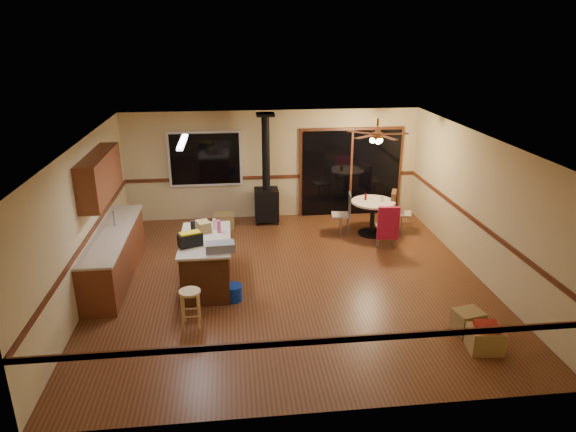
{
  "coord_description": "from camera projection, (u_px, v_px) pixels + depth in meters",
  "views": [
    {
      "loc": [
        -0.98,
        -8.43,
        4.35
      ],
      "look_at": [
        0.0,
        0.3,
        1.15
      ],
      "focal_mm": 32.0,
      "sensor_mm": 36.0,
      "label": 1
    }
  ],
  "objects": [
    {
      "name": "bottle_pink",
      "position": [
        219.0,
        226.0,
        9.23
      ],
      "size": [
        0.08,
        0.08,
        0.23
      ],
      "primitive_type": "cylinder",
      "rotation": [
        0.0,
        0.0,
        0.17
      ],
      "color": "#D84C8C",
      "rests_on": "kitchen_island"
    },
    {
      "name": "wall_left",
      "position": [
        84.0,
        222.0,
        8.65
      ],
      "size": [
        0.0,
        7.0,
        7.0
      ],
      "primitive_type": "plane",
      "rotation": [
        1.57,
        0.0,
        1.57
      ],
      "color": "#CDB782",
      "rests_on": "ground"
    },
    {
      "name": "kitchen_island",
      "position": [
        206.0,
        262.0,
        9.15
      ],
      "size": [
        0.88,
        1.68,
        0.9
      ],
      "color": "#412110",
      "rests_on": "ground"
    },
    {
      "name": "toolbox_black",
      "position": [
        190.0,
        240.0,
        8.66
      ],
      "size": [
        0.45,
        0.34,
        0.22
      ],
      "primitive_type": "cube",
      "rotation": [
        0.0,
        0.0,
        0.38
      ],
      "color": "black",
      "rests_on": "kitchen_island"
    },
    {
      "name": "upper_cabinets",
      "position": [
        100.0,
        176.0,
        9.12
      ],
      "size": [
        0.35,
        2.0,
        0.8
      ],
      "primitive_type": "cube",
      "color": "brown",
      "rests_on": "ground"
    },
    {
      "name": "wall_right",
      "position": [
        480.0,
        207.0,
        9.39
      ],
      "size": [
        0.0,
        7.0,
        7.0
      ],
      "primitive_type": "plane",
      "rotation": [
        1.57,
        0.0,
        -1.57
      ],
      "color": "#CDB782",
      "rests_on": "ground"
    },
    {
      "name": "blue_bucket",
      "position": [
        233.0,
        293.0,
        8.73
      ],
      "size": [
        0.38,
        0.38,
        0.27
      ],
      "primitive_type": "cylinder",
      "rotation": [
        0.0,
        0.0,
        0.22
      ],
      "color": "#0B2FA7",
      "rests_on": "floor"
    },
    {
      "name": "chair_rail",
      "position": [
        290.0,
        230.0,
        9.12
      ],
      "size": [
        7.0,
        7.0,
        0.08
      ],
      "primitive_type": null,
      "color": "#532514",
      "rests_on": "ground"
    },
    {
      "name": "bottle_white",
      "position": [
        214.0,
        224.0,
        9.39
      ],
      "size": [
        0.07,
        0.07,
        0.19
      ],
      "primitive_type": "cylinder",
      "rotation": [
        0.0,
        0.0,
        -0.11
      ],
      "color": "white",
      "rests_on": "kitchen_island"
    },
    {
      "name": "toolbox_yellow_lid",
      "position": [
        190.0,
        233.0,
        8.62
      ],
      "size": [
        0.38,
        0.29,
        0.03
      ],
      "primitive_type": "cube",
      "rotation": [
        0.0,
        0.0,
        0.38
      ],
      "color": "gold",
      "rests_on": "toolbox_black"
    },
    {
      "name": "floor",
      "position": [
        290.0,
        280.0,
        9.46
      ],
      "size": [
        7.0,
        7.0,
        0.0
      ],
      "primitive_type": "plane",
      "color": "brown",
      "rests_on": "ground"
    },
    {
      "name": "sliding_door",
      "position": [
        351.0,
        173.0,
        12.53
      ],
      "size": [
        2.52,
        0.1,
        2.1
      ],
      "primitive_type": "cube",
      "color": "black",
      "rests_on": "ground"
    },
    {
      "name": "chair_left",
      "position": [
        346.0,
        209.0,
        11.41
      ],
      "size": [
        0.46,
        0.46,
        0.51
      ],
      "color": "tan",
      "rests_on": "ground"
    },
    {
      "name": "box_under_window",
      "position": [
        224.0,
        221.0,
        11.85
      ],
      "size": [
        0.48,
        0.4,
        0.36
      ],
      "primitive_type": "cube",
      "rotation": [
        0.0,
        0.0,
        -0.09
      ],
      "color": "olive",
      "rests_on": "floor"
    },
    {
      "name": "chair_near",
      "position": [
        388.0,
        223.0,
        10.58
      ],
      "size": [
        0.47,
        0.5,
        0.7
      ],
      "color": "tan",
      "rests_on": "ground"
    },
    {
      "name": "bar_stool",
      "position": [
        191.0,
        308.0,
        7.91
      ],
      "size": [
        0.42,
        0.42,
        0.61
      ],
      "primitive_type": "cylinder",
      "rotation": [
        0.0,
        0.0,
        0.3
      ],
      "color": "tan",
      "rests_on": "floor"
    },
    {
      "name": "glass_cream",
      "position": [
        382.0,
        199.0,
        11.28
      ],
      "size": [
        0.06,
        0.06,
        0.13
      ],
      "primitive_type": "cylinder",
      "rotation": [
        0.0,
        0.0,
        0.06
      ],
      "color": "beige",
      "rests_on": "dining_table"
    },
    {
      "name": "box_on_island",
      "position": [
        203.0,
        226.0,
        9.28
      ],
      "size": [
        0.3,
        0.35,
        0.19
      ],
      "primitive_type": "cube",
      "rotation": [
        0.0,
        0.0,
        0.37
      ],
      "color": "olive",
      "rests_on": "kitchen_island"
    },
    {
      "name": "lower_cabinets",
      "position": [
        114.0,
        256.0,
        9.45
      ],
      "size": [
        0.6,
        3.0,
        0.86
      ],
      "primitive_type": "cube",
      "color": "brown",
      "rests_on": "ground"
    },
    {
      "name": "chair_right",
      "position": [
        394.0,
        206.0,
        11.56
      ],
      "size": [
        0.58,
        0.55,
        0.7
      ],
      "color": "tan",
      "rests_on": "ground"
    },
    {
      "name": "wall_front",
      "position": [
        326.0,
        319.0,
        5.75
      ],
      "size": [
        7.0,
        0.0,
        7.0
      ],
      "primitive_type": "plane",
      "rotation": [
        -1.57,
        0.0,
        0.0
      ],
      "color": "#CDB782",
      "rests_on": "ground"
    },
    {
      "name": "glass_red",
      "position": [
        366.0,
        197.0,
        11.38
      ],
      "size": [
        0.06,
        0.06,
        0.14
      ],
      "primitive_type": "cylinder",
      "rotation": [
        0.0,
        0.0,
        -0.06
      ],
      "color": "#590C14",
      "rests_on": "dining_table"
    },
    {
      "name": "wood_stove",
      "position": [
        266.0,
        193.0,
        12.04
      ],
      "size": [
        0.55,
        0.5,
        2.52
      ],
      "color": "black",
      "rests_on": "ground"
    },
    {
      "name": "dining_table",
      "position": [
        373.0,
        212.0,
        11.42
      ],
      "size": [
        0.97,
        0.97,
        0.78
      ],
      "color": "black",
      "rests_on": "ground"
    },
    {
      "name": "box_corner_a",
      "position": [
        485.0,
        339.0,
        7.34
      ],
      "size": [
        0.5,
        0.44,
        0.35
      ],
      "primitive_type": "cube",
      "rotation": [
        0.0,
        0.0,
        -0.11
      ],
      "color": "olive",
      "rests_on": "floor"
    },
    {
      "name": "wall_back",
      "position": [
        273.0,
        165.0,
        12.29
      ],
      "size": [
        7.0,
        0.0,
        7.0
      ],
      "primitive_type": "plane",
      "rotation": [
        1.57,
        0.0,
        0.0
      ],
      "color": "#CDB782",
      "rests_on": "ground"
    },
    {
      "name": "ceiling_fan",
      "position": [
        377.0,
        137.0,
        10.84
      ],
      "size": [
        0.24,
        0.24,
        0.55
      ],
      "color": "brown",
      "rests_on": "ceiling"
    },
    {
      "name": "window",
      "position": [
        205.0,
        159.0,
        12.0
      ],
      "size": [
        1.72,
        0.1,
        1.32
      ],
      "primitive_type": "cube",
      "color": "black",
      "rests_on": "ground"
    },
    {
      "name": "fluorescent_strip",
      "position": [
        182.0,
        142.0,
        8.68
      ],
      "size": [
        0.1,
        1.2,
        0.04
      ],
      "primitive_type": "cube",
      "color": "white",
      "rests_on": "ceiling"
    },
    {
      "name": "box_small_red",
      "position": [
        487.0,
        326.0,
        7.27
      ],
      "size": [
        0.34,
        0.3,
        0.08
      ],
      "primitive_type": "cube",
      "rotation": [
        0.0,
        0.0,
        -0.11
      ],
      "color": "maroon",
      "rests_on": "box_corner_a"
    },
    {
      "name": "toolbox_grey",
      "position": [
        220.0,
        247.0,
        8.46
      ],
      "size": [
        0.49,
        0.3,
        0.15
      ],
      "primitive_type": "cube",
      "rotation": [
        0.0,
        0.0,
        0.07
      ],
      "color": "slate",
      "rests_on": "kitchen_island"
    },
    {
      "name": "ceiling",
      "position": [
        290.0,
        141.0,
        8.57
      ],
      "size": [
        7.0,
        7.0,
        0.0
      ],
      "primitive_type": "plane",
      "rotation": [
        3.14,
        0.0,
        0.0
      ],
      "color": "silver",
      "rests_on": "ground"
    },
    {
      "name": "box_corner_b",
      "position": [
        468.0,
        321.0,
        7.83
      ],
      "size": [
        0.47,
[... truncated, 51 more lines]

